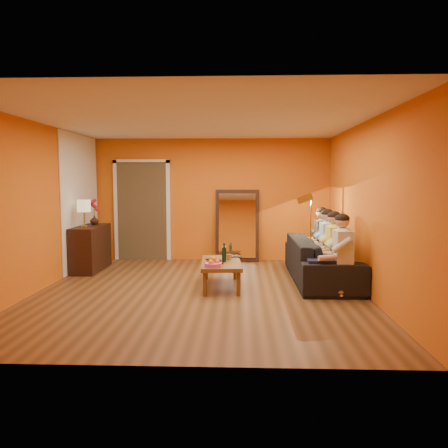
{
  "coord_description": "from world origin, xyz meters",
  "views": [
    {
      "loc": [
        0.62,
        -6.6,
        1.7
      ],
      "look_at": [
        0.35,
        0.5,
        1.0
      ],
      "focal_mm": 35.0,
      "sensor_mm": 36.0,
      "label": 1
    }
  ],
  "objects_px": {
    "person_mid_right": "(328,244)",
    "tumbler": "(229,257)",
    "person_far_left": "(343,255)",
    "person_mid_left": "(335,249)",
    "vase": "(94,220)",
    "wine_bottle": "(224,252)",
    "coffee_table": "(221,274)",
    "sofa": "(321,260)",
    "laptop": "(233,257)",
    "floor_lamp": "(311,234)",
    "table_lamp": "(84,214)",
    "sideboard": "(91,248)",
    "person_far_right": "(322,240)",
    "mirror_frame": "(237,225)",
    "dog": "(338,276)"
  },
  "relations": [
    {
      "from": "person_mid_left",
      "to": "vase",
      "type": "bearing_deg",
      "value": 161.91
    },
    {
      "from": "mirror_frame",
      "to": "person_far_right",
      "type": "distance_m",
      "value": 1.96
    },
    {
      "from": "floor_lamp",
      "to": "person_far_left",
      "type": "bearing_deg",
      "value": -75.8
    },
    {
      "from": "coffee_table",
      "to": "floor_lamp",
      "type": "distance_m",
      "value": 2.07
    },
    {
      "from": "sofa",
      "to": "floor_lamp",
      "type": "bearing_deg",
      "value": 6.71
    },
    {
      "from": "mirror_frame",
      "to": "floor_lamp",
      "type": "bearing_deg",
      "value": -39.99
    },
    {
      "from": "dog",
      "to": "laptop",
      "type": "bearing_deg",
      "value": 166.05
    },
    {
      "from": "sofa",
      "to": "person_far_left",
      "type": "height_order",
      "value": "person_far_left"
    },
    {
      "from": "dog",
      "to": "sideboard",
      "type": "bearing_deg",
      "value": 171.66
    },
    {
      "from": "sofa",
      "to": "coffee_table",
      "type": "distance_m",
      "value": 1.78
    },
    {
      "from": "sideboard",
      "to": "person_mid_right",
      "type": "xyz_separation_m",
      "value": [
        4.37,
        -0.63,
        0.18
      ]
    },
    {
      "from": "mirror_frame",
      "to": "table_lamp",
      "type": "bearing_deg",
      "value": -153.68
    },
    {
      "from": "coffee_table",
      "to": "vase",
      "type": "bearing_deg",
      "value": 145.81
    },
    {
      "from": "tumbler",
      "to": "sideboard",
      "type": "bearing_deg",
      "value": 156.82
    },
    {
      "from": "vase",
      "to": "wine_bottle",
      "type": "bearing_deg",
      "value": -31.01
    },
    {
      "from": "sofa",
      "to": "person_far_right",
      "type": "distance_m",
      "value": 0.71
    },
    {
      "from": "floor_lamp",
      "to": "laptop",
      "type": "xyz_separation_m",
      "value": [
        -1.43,
        -0.84,
        -0.29
      ]
    },
    {
      "from": "sofa",
      "to": "person_mid_left",
      "type": "height_order",
      "value": "person_mid_left"
    },
    {
      "from": "dog",
      "to": "laptop",
      "type": "distance_m",
      "value": 1.78
    },
    {
      "from": "floor_lamp",
      "to": "person_mid_left",
      "type": "distance_m",
      "value": 1.13
    },
    {
      "from": "table_lamp",
      "to": "wine_bottle",
      "type": "height_order",
      "value": "table_lamp"
    },
    {
      "from": "sofa",
      "to": "person_far_right",
      "type": "bearing_deg",
      "value": -11.31
    },
    {
      "from": "sideboard",
      "to": "table_lamp",
      "type": "distance_m",
      "value": 0.74
    },
    {
      "from": "coffee_table",
      "to": "tumbler",
      "type": "distance_m",
      "value": 0.31
    },
    {
      "from": "sofa",
      "to": "person_mid_right",
      "type": "relative_size",
      "value": 2.03
    },
    {
      "from": "sofa",
      "to": "laptop",
      "type": "height_order",
      "value": "sofa"
    },
    {
      "from": "table_lamp",
      "to": "tumbler",
      "type": "bearing_deg",
      "value": -17.54
    },
    {
      "from": "wine_bottle",
      "to": "sideboard",
      "type": "bearing_deg",
      "value": 153.2
    },
    {
      "from": "person_mid_right",
      "to": "vase",
      "type": "relative_size",
      "value": 6.88
    },
    {
      "from": "wine_bottle",
      "to": "table_lamp",
      "type": "bearing_deg",
      "value": 158.7
    },
    {
      "from": "person_far_right",
      "to": "tumbler",
      "type": "relative_size",
      "value": 11.9
    },
    {
      "from": "person_far_left",
      "to": "wine_bottle",
      "type": "height_order",
      "value": "person_far_left"
    },
    {
      "from": "floor_lamp",
      "to": "wine_bottle",
      "type": "bearing_deg",
      "value": -134.39
    },
    {
      "from": "mirror_frame",
      "to": "dog",
      "type": "relative_size",
      "value": 2.52
    },
    {
      "from": "mirror_frame",
      "to": "coffee_table",
      "type": "distance_m",
      "value": 2.42
    },
    {
      "from": "person_mid_right",
      "to": "wine_bottle",
      "type": "bearing_deg",
      "value": -158.77
    },
    {
      "from": "person_far_left",
      "to": "person_mid_left",
      "type": "relative_size",
      "value": 1.0
    },
    {
      "from": "person_far_right",
      "to": "laptop",
      "type": "distance_m",
      "value": 1.85
    },
    {
      "from": "person_far_left",
      "to": "sideboard",
      "type": "bearing_deg",
      "value": 158.43
    },
    {
      "from": "person_mid_right",
      "to": "tumbler",
      "type": "distance_m",
      "value": 1.78
    },
    {
      "from": "person_mid_left",
      "to": "vase",
      "type": "distance_m",
      "value": 4.61
    },
    {
      "from": "mirror_frame",
      "to": "tumbler",
      "type": "relative_size",
      "value": 14.83
    },
    {
      "from": "table_lamp",
      "to": "person_far_right",
      "type": "distance_m",
      "value": 4.4
    },
    {
      "from": "person_mid_right",
      "to": "vase",
      "type": "bearing_deg",
      "value": 168.64
    },
    {
      "from": "sofa",
      "to": "person_mid_left",
      "type": "xyz_separation_m",
      "value": [
        0.13,
        -0.45,
        0.25
      ]
    },
    {
      "from": "person_far_left",
      "to": "person_far_right",
      "type": "relative_size",
      "value": 1.0
    },
    {
      "from": "mirror_frame",
      "to": "dog",
      "type": "height_order",
      "value": "mirror_frame"
    },
    {
      "from": "mirror_frame",
      "to": "person_mid_left",
      "type": "xyz_separation_m",
      "value": [
        1.58,
        -2.26,
        -0.15
      ]
    },
    {
      "from": "dog",
      "to": "person_mid_left",
      "type": "bearing_deg",
      "value": 96.91
    },
    {
      "from": "floor_lamp",
      "to": "person_far_right",
      "type": "bearing_deg",
      "value": 5.27
    }
  ]
}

